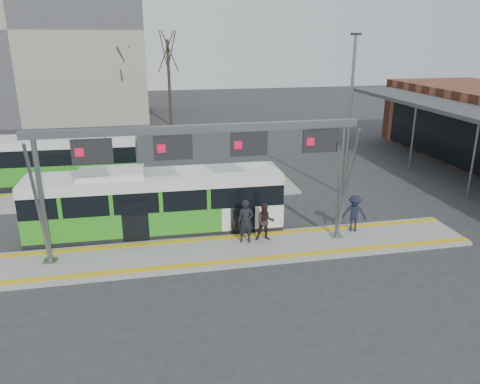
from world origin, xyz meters
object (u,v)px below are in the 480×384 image
(hero_bus, at_px, (156,203))
(passenger_b, at_px, (265,222))
(passenger_c, at_px, (354,213))
(gantry, at_px, (203,152))
(passenger_a, at_px, (246,221))

(hero_bus, distance_m, passenger_b, 5.03)
(hero_bus, relative_size, passenger_c, 6.60)
(gantry, xyz_separation_m, passenger_b, (2.65, 0.31, -3.31))
(hero_bus, relative_size, passenger_a, 5.98)
(passenger_a, bearing_deg, passenger_b, 12.87)
(gantry, height_order, passenger_a, gantry)
(gantry, xyz_separation_m, passenger_c, (6.83, 0.47, -3.30))
(gantry, bearing_deg, passenger_c, 3.90)
(gantry, xyz_separation_m, hero_bus, (-1.90, 2.43, -2.89))
(passenger_b, height_order, passenger_c, passenger_c)
(gantry, relative_size, passenger_c, 7.63)
(passenger_a, bearing_deg, gantry, -158.21)
(passenger_b, bearing_deg, gantry, -168.54)
(passenger_a, bearing_deg, passenger_c, 14.12)
(hero_bus, xyz_separation_m, passenger_a, (3.68, -2.13, -0.32))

